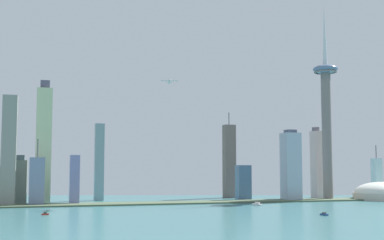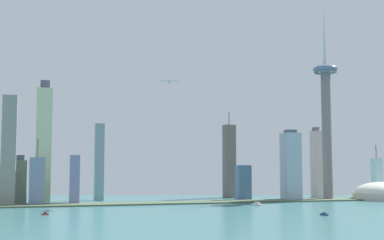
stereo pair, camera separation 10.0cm
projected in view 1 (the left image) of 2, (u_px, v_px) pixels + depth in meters
waterfront_pier at (187, 202)px, 782.29m from camera, size 967.45×50.72×2.16m
observation_tower at (326, 106)px, 877.38m from camera, size 42.12×42.12×336.09m
stadium_dome at (383, 194)px, 864.69m from camera, size 96.52×96.52×35.95m
skyscraper_0 at (74, 180)px, 767.14m from camera, size 14.38×24.38×72.55m
skyscraper_1 at (99, 162)px, 851.50m from camera, size 15.32×14.66×126.60m
skyscraper_3 at (37, 181)px, 740.89m from camera, size 21.28×21.09×95.49m
skyscraper_4 at (229, 161)px, 925.34m from camera, size 19.92×17.92×153.03m
skyscraper_5 at (20, 181)px, 774.32m from camera, size 20.50×22.29×72.82m
skyscraper_6 at (1, 185)px, 793.91m from camera, size 15.29×16.19×54.97m
skyscraper_7 at (44, 144)px, 778.38m from camera, size 23.03×18.32×186.59m
skyscraper_8 at (377, 178)px, 938.52m from camera, size 14.83×14.73×94.71m
skyscraper_9 at (243, 183)px, 850.85m from camera, size 22.08×19.06×57.77m
skyscraper_10 at (9, 150)px, 734.62m from camera, size 20.38×15.18×157.95m
skyscraper_11 at (316, 164)px, 917.39m from camera, size 12.25×22.81×125.71m
skyscraper_12 at (291, 166)px, 843.42m from camera, size 26.78×27.07×115.91m
boat_0 at (45, 214)px, 593.12m from camera, size 8.22×2.85×8.40m
boat_3 at (257, 204)px, 734.53m from camera, size 10.75×17.56×4.84m
boat_4 at (324, 214)px, 588.74m from camera, size 4.99×11.74×3.51m
airplane at (169, 81)px, 766.00m from camera, size 26.20×29.50×8.10m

